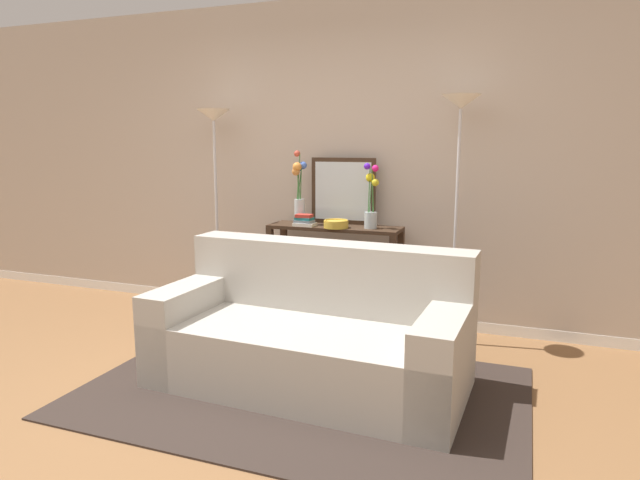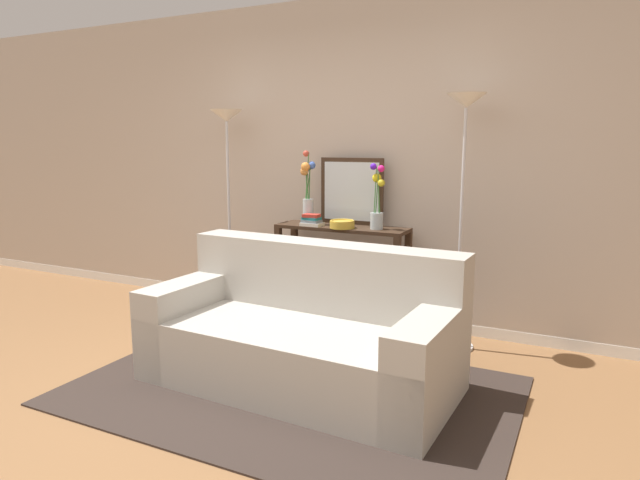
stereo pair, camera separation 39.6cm
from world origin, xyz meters
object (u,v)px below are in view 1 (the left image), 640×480
Objects in this scene: floor_lamp_right at (459,151)px; fruit_bowl at (336,224)px; book_row_under_console at (309,316)px; couch at (312,337)px; book_stack at (304,221)px; vase_short_flowers at (371,202)px; console_table at (335,260)px; wall_mirror at (343,191)px; vase_tall_flowers at (299,192)px; floor_lamp_left at (215,155)px.

floor_lamp_right is 9.38× the size of fruit_bowl.
book_row_under_console is (-0.28, 0.10, -0.83)m from fruit_bowl.
couch is 1.28m from book_stack.
vase_short_flowers is at bearing 7.36° from book_stack.
wall_mirror is at bearing 79.15° from console_table.
wall_mirror is 1.31× the size of book_row_under_console.
vase_tall_flowers is at bearing -157.83° from wall_mirror.
book_stack is (-0.26, -0.23, -0.23)m from wall_mirror.
fruit_bowl is at bearing -0.87° from book_stack.
fruit_bowl is 0.28m from book_stack.
book_row_under_console is (-0.47, 1.13, -0.25)m from couch.
book_row_under_console is (0.84, 0.07, -1.37)m from floor_lamp_left.
book_stack is (-0.28, 0.00, 0.01)m from fruit_bowl.
fruit_bowl is 0.88m from book_row_under_console.
floor_lamp_right is at bearing -3.41° from book_row_under_console.
book_row_under_console is at bearing 176.59° from floor_lamp_right.
floor_lamp_right reaches higher than couch.
floor_lamp_left reaches higher than wall_mirror.
vase_short_flowers is at bearing -3.99° from console_table.
vase_tall_flowers is (-0.34, -0.14, -0.01)m from wall_mirror.
couch is at bearing -78.10° from console_table.
fruit_bowl is at bearing 100.58° from couch.
vase_tall_flowers is (0.76, 0.07, -0.30)m from floor_lamp_left.
floor_lamp_left is 0.97× the size of floor_lamp_right.
fruit_bowl reaches higher than console_table.
wall_mirror is at bearing 27.45° from book_row_under_console.
couch is 2.02m from floor_lamp_left.
wall_mirror is at bearing 99.53° from couch.
floor_lamp_left is at bearing -180.00° from floor_lamp_right.
vase_short_flowers reaches higher than fruit_bowl.
wall_mirror is (-0.21, 1.27, 0.82)m from couch.
floor_lamp_right reaches higher than book_stack.
wall_mirror reaches higher than console_table.
book_stack reaches higher than console_table.
floor_lamp_left is 0.99m from book_stack.
couch is at bearing -67.38° from book_row_under_console.
console_table is 0.58m from vase_short_flowers.
vase_short_flowers is 2.60× the size of fruit_bowl.
couch is 1.50m from vase_tall_flowers.
vase_short_flowers is at bearing -28.56° from wall_mirror.
book_stack is 0.85m from book_row_under_console.
floor_lamp_left reaches higher than vase_tall_flowers.
wall_mirror is at bearing 41.31° from book_stack.
floor_lamp_right is at bearing -4.32° from vase_short_flowers.
fruit_bowl is at bearing -164.43° from vase_short_flowers.
wall_mirror reaches higher than book_row_under_console.
fruit_bowl is (1.12, -0.02, -0.54)m from floor_lamp_left.
floor_lamp_left is at bearing -169.34° from wall_mirror.
floor_lamp_right reaches higher than console_table.
vase_tall_flowers reaches higher than fruit_bowl.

